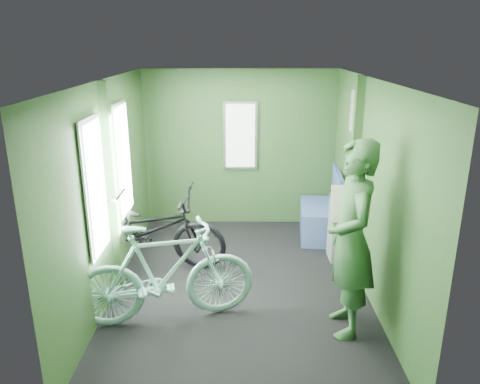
# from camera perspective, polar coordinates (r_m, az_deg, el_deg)

# --- Properties ---
(room) EXTENTS (4.00, 4.02, 2.31)m
(room) POSITION_cam_1_polar(r_m,az_deg,el_deg) (4.94, -0.43, 3.49)
(room) COLOR black
(room) RESTS_ON ground
(bicycle_black) EXTENTS (2.02, 1.07, 1.10)m
(bicycle_black) POSITION_cam_1_polar(r_m,az_deg,el_deg) (5.99, -10.90, -8.87)
(bicycle_black) COLOR black
(bicycle_black) RESTS_ON ground
(bicycle_mint) EXTENTS (1.85, 0.96, 1.10)m
(bicycle_mint) POSITION_cam_1_polar(r_m,az_deg,el_deg) (4.91, -8.82, -15.24)
(bicycle_mint) COLOR #97D8D0
(bicycle_mint) RESTS_ON ground
(passenger) EXTENTS (0.46, 0.70, 1.88)m
(passenger) POSITION_cam_1_polar(r_m,az_deg,el_deg) (4.42, 13.37, -5.68)
(passenger) COLOR #315A31
(passenger) RESTS_ON ground
(waste_box) EXTENTS (0.24, 0.34, 0.83)m
(waste_box) POSITION_cam_1_polar(r_m,az_deg,el_deg) (6.05, 12.07, -4.35)
(waste_box) COLOR slate
(waste_box) RESTS_ON ground
(bench_seat) EXTENTS (0.60, 0.96, 0.97)m
(bench_seat) POSITION_cam_1_polar(r_m,az_deg,el_deg) (6.74, 9.84, -3.04)
(bench_seat) COLOR navy
(bench_seat) RESTS_ON ground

